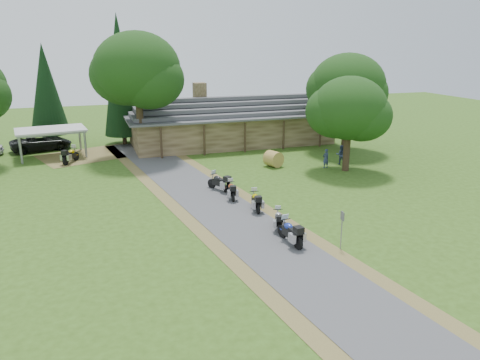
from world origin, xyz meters
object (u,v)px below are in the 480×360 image
object	(u,v)px
motorcycle_row_b	(278,219)
hay_bale	(273,159)
carport	(52,143)
motorcycle_row_a	(290,231)
car_dark_suv	(41,139)
motorcycle_row_d	(232,189)
motorcycle_row_c	(256,200)
motorcycle_carport_a	(71,155)
lodge	(231,120)
motorcycle_row_e	(219,181)

from	to	relation	value
motorcycle_row_b	hay_bale	bearing A→B (deg)	-2.82
carport	motorcycle_row_a	bearing A→B (deg)	-70.57
car_dark_suv	motorcycle_row_d	world-z (taller)	car_dark_suv
carport	motorcycle_row_c	bearing A→B (deg)	-64.32
motorcycle_row_b	motorcycle_carport_a	size ratio (longest dim) A/B	0.81
lodge	car_dark_suv	xyz separation A→B (m)	(-18.57, 2.54, -1.29)
motorcycle_row_d	motorcycle_row_e	world-z (taller)	motorcycle_row_e
carport	motorcycle_row_c	distance (m)	23.17
motorcycle_row_a	motorcycle_row_c	size ratio (longest dim) A/B	1.09
carport	motorcycle_row_e	bearing A→B (deg)	-59.40
lodge	hay_bale	bearing A→B (deg)	-87.13
car_dark_suv	motorcycle_row_e	bearing A→B (deg)	-159.57
carport	motorcycle_carport_a	world-z (taller)	carport
car_dark_suv	motorcycle_carport_a	distance (m)	6.71
car_dark_suv	motorcycle_carport_a	bearing A→B (deg)	-170.93
carport	hay_bale	size ratio (longest dim) A/B	4.47
motorcycle_row_c	motorcycle_row_d	distance (m)	2.74
motorcycle_row_a	motorcycle_row_e	distance (m)	9.98
car_dark_suv	motorcycle_row_b	distance (m)	29.34
lodge	motorcycle_row_e	bearing A→B (deg)	-110.34
lodge	motorcycle_row_d	xyz separation A→B (m)	(-5.38, -17.24, -1.82)
motorcycle_row_a	motorcycle_row_c	xyz separation A→B (m)	(0.07, 5.38, -0.06)
motorcycle_row_e	motorcycle_carport_a	xyz separation A→B (m)	(-10.12, 11.77, 0.05)
lodge	motorcycle_row_b	world-z (taller)	lodge
lodge	motorcycle_row_d	distance (m)	18.15
lodge	motorcycle_row_e	world-z (taller)	lodge
hay_bale	motorcycle_row_c	bearing A→B (deg)	-118.32
carport	hay_bale	world-z (taller)	carport
lodge	motorcycle_row_a	size ratio (longest dim) A/B	10.38
lodge	carport	xyz separation A→B (m)	(-17.39, -0.55, -1.16)
car_dark_suv	motorcycle_carport_a	world-z (taller)	car_dark_suv
lodge	motorcycle_row_c	distance (m)	20.48
motorcycle_row_b	hay_bale	size ratio (longest dim) A/B	1.30
motorcycle_row_a	motorcycle_row_b	distance (m)	2.09
motorcycle_row_b	motorcycle_row_c	bearing A→B (deg)	20.87
carport	motorcycle_row_b	xyz separation A→B (m)	(12.92, -22.62, -0.70)
lodge	car_dark_suv	distance (m)	18.79
motorcycle_row_e	motorcycle_row_b	bearing A→B (deg)	160.21
carport	motorcycle_carport_a	distance (m)	3.44
motorcycle_row_c	motorcycle_row_e	size ratio (longest dim) A/B	0.95
carport	motorcycle_row_a	size ratio (longest dim) A/B	2.90
lodge	motorcycle_row_c	world-z (taller)	lodge
motorcycle_row_d	hay_bale	bearing A→B (deg)	-31.53
carport	motorcycle_row_a	distance (m)	27.78
carport	car_dark_suv	distance (m)	3.32
motorcycle_row_a	motorcycle_carport_a	distance (m)	24.39
motorcycle_row_d	motorcycle_row_e	distance (m)	1.94
lodge	motorcycle_carport_a	xyz separation A→B (m)	(-15.80, -3.55, -1.72)
lodge	hay_bale	distance (m)	10.52
motorcycle_row_d	motorcycle_carport_a	bearing A→B (deg)	46.37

